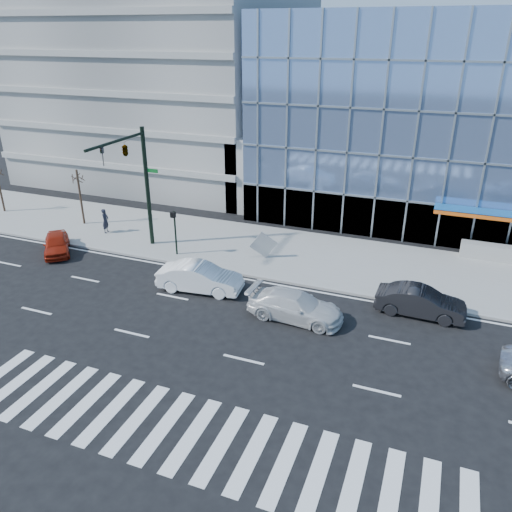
# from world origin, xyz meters

# --- Properties ---
(ground) EXTENTS (160.00, 160.00, 0.00)m
(ground) POSITION_xyz_m (0.00, 0.00, 0.00)
(ground) COLOR black
(ground) RESTS_ON ground
(sidewalk) EXTENTS (120.00, 8.00, 0.15)m
(sidewalk) POSITION_xyz_m (0.00, 8.00, 0.07)
(sidewalk) COLOR gray
(sidewalk) RESTS_ON ground
(parking_garage) EXTENTS (24.00, 24.00, 20.00)m
(parking_garage) POSITION_xyz_m (-20.00, 26.00, 10.00)
(parking_garage) COLOR gray
(parking_garage) RESTS_ON ground
(ramp_block) EXTENTS (6.00, 8.00, 6.00)m
(ramp_block) POSITION_xyz_m (-6.00, 18.00, 3.00)
(ramp_block) COLOR gray
(ramp_block) RESTS_ON ground
(traffic_signal) EXTENTS (1.14, 5.74, 8.00)m
(traffic_signal) POSITION_xyz_m (-11.00, 4.57, 6.16)
(traffic_signal) COLOR black
(traffic_signal) RESTS_ON sidewalk
(ped_signal_post) EXTENTS (0.30, 0.33, 3.00)m
(ped_signal_post) POSITION_xyz_m (-8.50, 4.94, 2.14)
(ped_signal_post) COLOR black
(ped_signal_post) RESTS_ON sidewalk
(street_tree_near) EXTENTS (1.10, 1.10, 4.23)m
(street_tree_near) POSITION_xyz_m (-18.00, 7.50, 3.78)
(street_tree_near) COLOR #332319
(street_tree_near) RESTS_ON sidewalk
(white_suv) EXTENTS (5.12, 2.29, 1.46)m
(white_suv) POSITION_xyz_m (1.13, 0.28, 0.73)
(white_suv) COLOR silver
(white_suv) RESTS_ON ground
(white_sedan) EXTENTS (5.05, 2.24, 1.61)m
(white_sedan) POSITION_xyz_m (-4.87, 1.29, 0.80)
(white_sedan) COLOR white
(white_sedan) RESTS_ON ground
(dark_sedan) EXTENTS (4.62, 1.71, 1.51)m
(dark_sedan) POSITION_xyz_m (7.13, 3.00, 0.75)
(dark_sedan) COLOR black
(dark_sedan) RESTS_ON ground
(red_sedan) EXTENTS (3.71, 3.99, 1.33)m
(red_sedan) POSITION_xyz_m (-16.27, 2.57, 0.66)
(red_sedan) COLOR #981D0B
(red_sedan) RESTS_ON ground
(pedestrian) EXTENTS (0.54, 0.72, 1.79)m
(pedestrian) POSITION_xyz_m (-15.24, 6.57, 1.05)
(pedestrian) COLOR black
(pedestrian) RESTS_ON sidewalk
(tilted_panel) EXTENTS (1.74, 0.64, 1.82)m
(tilted_panel) POSITION_xyz_m (-2.93, 6.52, 1.06)
(tilted_panel) COLOR #A7A7A7
(tilted_panel) RESTS_ON sidewalk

